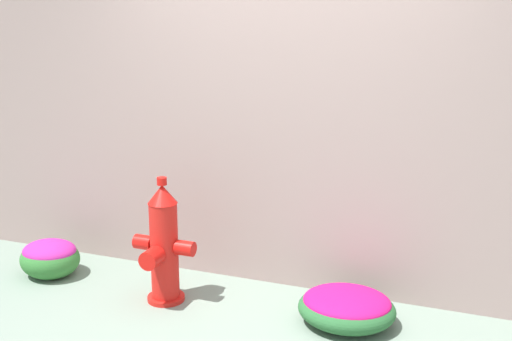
{
  "coord_description": "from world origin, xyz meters",
  "views": [
    {
      "loc": [
        1.37,
        -3.35,
        1.95
      ],
      "look_at": [
        -0.2,
        0.73,
        0.83
      ],
      "focal_mm": 45.5,
      "sensor_mm": 36.0,
      "label": 1
    }
  ],
  "objects": [
    {
      "name": "stone_wall",
      "position": [
        0.0,
        0.93,
        1.03
      ],
      "size": [
        5.47,
        0.36,
        2.06
      ],
      "primitive_type": "cube",
      "color": "gray",
      "rests_on": "ground"
    },
    {
      "name": "flower_bush_left",
      "position": [
        0.57,
        0.33,
        0.12
      ],
      "size": [
        0.62,
        0.56,
        0.23
      ],
      "color": "#296131",
      "rests_on": "ground"
    },
    {
      "name": "ground_plane",
      "position": [
        0.0,
        0.0,
        0.0
      ],
      "size": [
        24.0,
        24.0,
        0.0
      ],
      "primitive_type": "plane",
      "color": "gray"
    },
    {
      "name": "fire_hydrant",
      "position": [
        -0.66,
        0.22,
        0.39
      ],
      "size": [
        0.44,
        0.36,
        0.87
      ],
      "color": "red",
      "rests_on": "ground"
    },
    {
      "name": "flower_bush_right",
      "position": [
        -1.66,
        0.29,
        0.15
      ],
      "size": [
        0.45,
        0.4,
        0.28
      ],
      "color": "#327431",
      "rests_on": "ground"
    }
  ]
}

